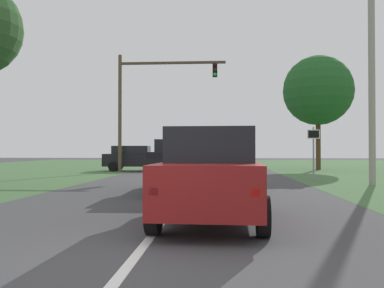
% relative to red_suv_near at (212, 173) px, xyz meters
% --- Properties ---
extents(ground_plane, '(120.00, 120.00, 0.00)m').
position_rel_red_suv_near_xyz_m(ground_plane, '(-1.03, 8.93, -1.01)').
color(ground_plane, '#424244').
extents(lane_centre_stripe, '(0.16, 42.17, 0.01)m').
position_rel_red_suv_near_xyz_m(lane_centre_stripe, '(-1.03, -2.07, -1.01)').
color(lane_centre_stripe, white).
rests_on(lane_centre_stripe, ground_plane).
extents(red_suv_near, '(2.28, 4.73, 1.94)m').
position_rel_red_suv_near_xyz_m(red_suv_near, '(0.00, 0.00, 0.00)').
color(red_suv_near, maroon).
rests_on(red_suv_near, ground_plane).
extents(pickup_truck_lead, '(2.42, 5.65, 1.87)m').
position_rel_red_suv_near_xyz_m(pickup_truck_lead, '(-1.17, 6.07, -0.05)').
color(pickup_truck_lead, black).
rests_on(pickup_truck_lead, ground_plane).
extents(traffic_light, '(7.38, 0.40, 8.07)m').
position_rel_red_suv_near_xyz_m(traffic_light, '(-4.84, 18.92, 4.28)').
color(traffic_light, brown).
rests_on(traffic_light, ground_plane).
extents(keep_moving_sign, '(0.60, 0.09, 2.64)m').
position_rel_red_suv_near_xyz_m(keep_moving_sign, '(4.75, 11.62, 0.67)').
color(keep_moving_sign, gray).
rests_on(keep_moving_sign, ground_plane).
extents(oak_tree_right, '(5.29, 5.29, 8.72)m').
position_rel_red_suv_near_xyz_m(oak_tree_right, '(7.67, 22.95, 5.04)').
color(oak_tree_right, '#4C351E').
rests_on(oak_tree_right, ground_plane).
extents(crossing_suv_far, '(4.36, 2.09, 1.81)m').
position_rel_red_suv_near_xyz_m(crossing_suv_far, '(-6.06, 20.53, -0.07)').
color(crossing_suv_far, black).
rests_on(crossing_suv_far, ground_plane).
extents(utility_pole_right, '(0.28, 0.28, 8.54)m').
position_rel_red_suv_near_xyz_m(utility_pole_right, '(6.72, 9.36, 3.26)').
color(utility_pole_right, '#9E998E').
rests_on(utility_pole_right, ground_plane).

